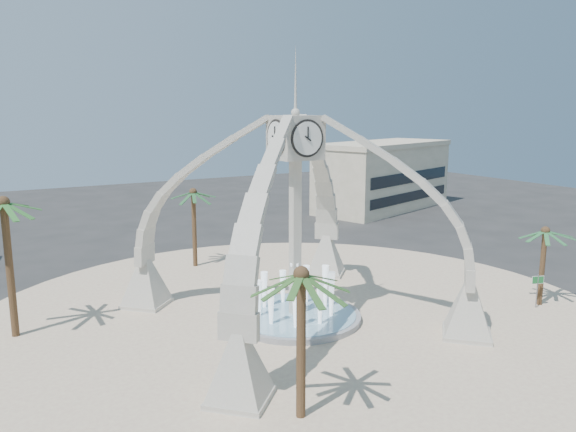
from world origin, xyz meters
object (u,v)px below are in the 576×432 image
fountain (295,316)px  palm_north (193,193)px  palm_west (3,205)px  palm_south (301,277)px  palm_east (545,232)px  clock_tower (295,216)px  street_sign (538,284)px

fountain → palm_north: palm_north is taller
palm_west → palm_south: 18.08m
palm_east → palm_west: 32.39m
clock_tower → palm_north: bearing=93.6°
clock_tower → street_sign: size_ratio=7.86×
street_sign → palm_east: bearing=41.3°
palm_north → clock_tower: bearing=-86.4°
palm_west → palm_east: bearing=-21.0°
palm_south → street_sign: bearing=9.9°
palm_west → palm_north: 16.51m
fountain → street_sign: 15.76m
palm_north → palm_east: bearing=-51.3°
fountain → palm_east: 16.92m
palm_east → street_sign: bearing=-158.8°
fountain → palm_north: bearing=93.6°
clock_tower → palm_south: bearing=-119.7°
palm_east → palm_west: bearing=159.0°
clock_tower → street_sign: 16.43m
palm_west → palm_north: palm_west is taller
fountain → palm_north: (-0.91, 14.34, 5.77)m
fountain → street_sign: bearing=-22.8°
street_sign → palm_west: bearing=178.2°
clock_tower → palm_north: size_ratio=2.61×
fountain → street_sign: size_ratio=3.50×
street_sign → palm_south: bearing=-149.9°
clock_tower → palm_north: 14.37m
fountain → palm_west: size_ratio=0.94×
palm_south → clock_tower: bearing=60.3°
palm_north → palm_west: bearing=-148.6°
fountain → palm_east: size_ratio=1.41×
fountain → clock_tower: bearing=-90.0°
palm_east → fountain: bearing=159.1°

